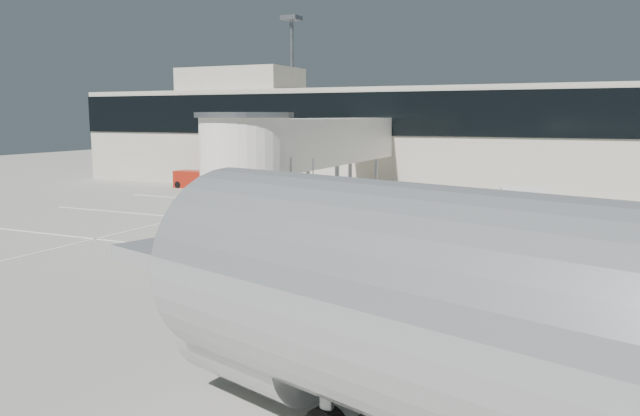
# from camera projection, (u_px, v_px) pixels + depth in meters

# --- Properties ---
(ground) EXTENTS (140.00, 140.00, 0.00)m
(ground) POSITION_uv_depth(u_px,v_px,m) (253.00, 270.00, 23.92)
(ground) COLOR #A09D8F
(ground) RESTS_ON ground
(lane_markings) EXTENTS (40.00, 30.00, 0.02)m
(lane_markings) POSITION_uv_depth(u_px,v_px,m) (335.00, 229.00, 32.56)
(lane_markings) COLOR white
(lane_markings) RESTS_ON ground
(terminal) EXTENTS (64.00, 12.11, 15.20)m
(terminal) POSITION_uv_depth(u_px,v_px,m) (441.00, 138.00, 50.30)
(terminal) COLOR beige
(terminal) RESTS_ON ground
(jet_bridge) EXTENTS (5.70, 20.40, 6.03)m
(jet_bridge) POSITION_uv_depth(u_px,v_px,m) (303.00, 143.00, 35.95)
(jet_bridge) COLOR white
(jet_bridge) RESTS_ON ground
(baggage_tug) EXTENTS (2.67, 2.06, 1.61)m
(baggage_tug) POSITION_uv_depth(u_px,v_px,m) (382.00, 248.00, 25.13)
(baggage_tug) COLOR maroon
(baggage_tug) RESTS_ON ground
(suitcase_cart) EXTENTS (3.60, 2.48, 1.40)m
(suitcase_cart) POSITION_uv_depth(u_px,v_px,m) (438.00, 259.00, 23.73)
(suitcase_cart) COLOR black
(suitcase_cart) RESTS_ON ground
(box_cart_near) EXTENTS (3.51, 1.96, 1.34)m
(box_cart_near) POSITION_uv_depth(u_px,v_px,m) (264.00, 255.00, 24.15)
(box_cart_near) COLOR black
(box_cart_near) RESTS_ON ground
(box_cart_far) EXTENTS (3.62, 1.93, 1.39)m
(box_cart_far) POSITION_uv_depth(u_px,v_px,m) (197.00, 258.00, 23.36)
(box_cart_far) COLOR black
(box_cart_far) RESTS_ON ground
(ground_worker) EXTENTS (0.75, 0.55, 1.89)m
(ground_worker) POSITION_uv_depth(u_px,v_px,m) (254.00, 257.00, 21.90)
(ground_worker) COLOR #85D716
(ground_worker) RESTS_ON ground
(minivan) EXTENTS (3.43, 5.76, 2.04)m
(minivan) POSITION_uv_depth(u_px,v_px,m) (526.00, 207.00, 31.83)
(minivan) COLOR white
(minivan) RESTS_ON ground
(belt_loader) EXTENTS (3.80, 1.55, 1.83)m
(belt_loader) POSITION_uv_depth(u_px,v_px,m) (196.00, 179.00, 50.91)
(belt_loader) COLOR maroon
(belt_loader) RESTS_ON ground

